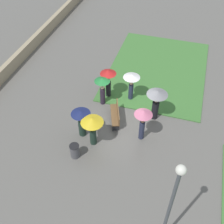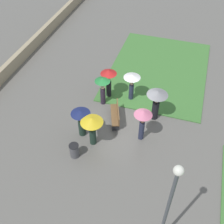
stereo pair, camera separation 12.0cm
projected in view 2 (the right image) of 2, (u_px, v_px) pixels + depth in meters
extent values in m
plane|color=#66635E|center=(125.00, 116.00, 16.29)|extent=(90.00, 90.00, 0.00)
cube|color=#427A38|center=(159.00, 70.00, 19.52)|extent=(8.79, 6.44, 0.06)
cube|color=brown|center=(115.00, 115.00, 15.76)|extent=(1.79, 1.00, 0.05)
cube|color=brown|center=(118.00, 111.00, 15.59)|extent=(1.66, 0.65, 0.45)
cube|color=#232326|center=(114.00, 108.00, 16.47)|extent=(0.21, 0.38, 0.40)
cube|color=#232326|center=(116.00, 128.00, 15.36)|extent=(0.21, 0.38, 0.40)
cylinder|color=#474C51|center=(166.00, 214.00, 9.52)|extent=(0.12, 0.12, 4.80)
sphere|color=white|center=(179.00, 171.00, 7.74)|extent=(0.32, 0.32, 0.32)
cylinder|color=#4C4C51|center=(74.00, 151.00, 13.98)|extent=(0.46, 0.46, 0.77)
cylinder|color=black|center=(74.00, 146.00, 13.70)|extent=(0.50, 0.50, 0.03)
cylinder|color=#1E3328|center=(93.00, 136.00, 14.51)|extent=(0.49, 0.49, 1.01)
sphere|color=tan|center=(92.00, 128.00, 14.09)|extent=(0.20, 0.20, 0.20)
cylinder|color=#4C4C4F|center=(92.00, 124.00, 13.89)|extent=(0.02, 0.02, 0.35)
cone|color=gold|center=(92.00, 120.00, 13.68)|extent=(1.15, 1.15, 0.28)
cylinder|color=#282D47|center=(141.00, 130.00, 14.68)|extent=(0.39, 0.39, 1.19)
sphere|color=#997051|center=(142.00, 121.00, 14.20)|extent=(0.21, 0.21, 0.21)
cylinder|color=#4C4C4F|center=(143.00, 117.00, 14.00)|extent=(0.02, 0.02, 0.35)
cone|color=pink|center=(143.00, 113.00, 13.79)|extent=(0.93, 0.93, 0.27)
cylinder|color=#2D2333|center=(103.00, 96.00, 16.72)|extent=(0.41, 0.41, 1.10)
sphere|color=beige|center=(103.00, 87.00, 16.26)|extent=(0.23, 0.23, 0.23)
cylinder|color=#4C4C4F|center=(103.00, 84.00, 16.06)|extent=(0.02, 0.02, 0.35)
cone|color=#237A38|center=(102.00, 79.00, 15.86)|extent=(0.90, 0.90, 0.23)
cylinder|color=#282D47|center=(131.00, 92.00, 16.98)|extent=(0.37, 0.37, 1.11)
sphere|color=tan|center=(132.00, 84.00, 16.53)|extent=(0.20, 0.20, 0.20)
cylinder|color=#4C4C4F|center=(132.00, 80.00, 16.33)|extent=(0.02, 0.02, 0.35)
cone|color=white|center=(132.00, 76.00, 16.15)|extent=(0.99, 0.99, 0.19)
cylinder|color=black|center=(155.00, 110.00, 15.79)|extent=(0.52, 0.52, 1.18)
sphere|color=tan|center=(156.00, 101.00, 15.30)|extent=(0.20, 0.20, 0.20)
cylinder|color=#4C4C4F|center=(157.00, 97.00, 15.11)|extent=(0.02, 0.02, 0.35)
cone|color=gray|center=(158.00, 93.00, 14.91)|extent=(1.16, 1.16, 0.24)
cylinder|color=black|center=(109.00, 89.00, 17.17)|extent=(0.44, 0.44, 1.14)
sphere|color=#997051|center=(109.00, 80.00, 16.70)|extent=(0.23, 0.23, 0.23)
cylinder|color=#4C4C4F|center=(109.00, 76.00, 16.49)|extent=(0.02, 0.02, 0.35)
cone|color=red|center=(109.00, 72.00, 16.28)|extent=(0.96, 0.96, 0.25)
cylinder|color=#1E3328|center=(82.00, 128.00, 14.97)|extent=(0.54, 0.54, 0.97)
sphere|color=brown|center=(81.00, 120.00, 14.55)|extent=(0.23, 0.23, 0.23)
cylinder|color=#4C4C4F|center=(81.00, 116.00, 14.35)|extent=(0.02, 0.02, 0.35)
cone|color=navy|center=(80.00, 112.00, 14.17)|extent=(1.02, 1.02, 0.19)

